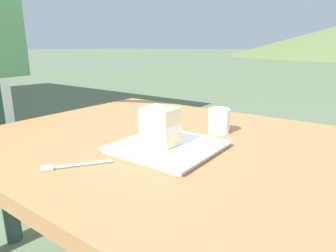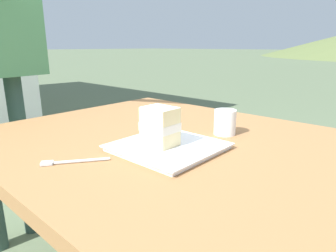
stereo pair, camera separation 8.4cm
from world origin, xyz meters
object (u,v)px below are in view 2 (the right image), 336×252
cake_slice (160,126)px  coffee_cup (225,122)px  dessert_plate (168,147)px  dessert_fork (70,161)px  patio_table (163,163)px

cake_slice → coffee_cup: 0.27m
dessert_plate → coffee_cup: (0.04, 0.24, 0.04)m
cake_slice → dessert_fork: size_ratio=0.75×
cake_slice → dessert_fork: (-0.11, -0.23, -0.07)m
coffee_cup → dessert_fork: bearing=-108.4°
patio_table → coffee_cup: bearing=48.5°
patio_table → cake_slice: 0.21m
patio_table → coffee_cup: coffee_cup is taller
patio_table → dessert_fork: (-0.02, -0.33, 0.10)m
dessert_plate → dessert_fork: bearing=-116.5°
dessert_fork → patio_table: bearing=86.5°
patio_table → cake_slice: cake_slice is taller
dessert_plate → dessert_fork: dessert_plate is taller
dessert_plate → cake_slice: (-0.02, -0.02, 0.06)m
patio_table → coffee_cup: size_ratio=13.64×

